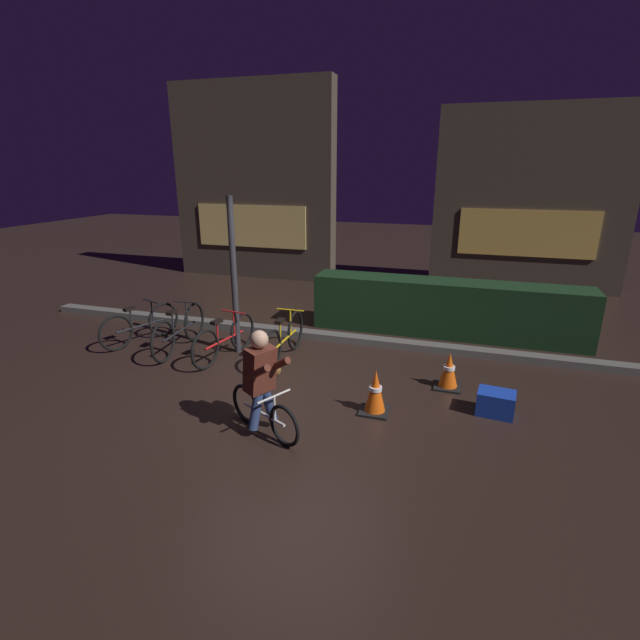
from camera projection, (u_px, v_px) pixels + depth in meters
ground_plane at (292, 396)px, 6.30m from camera, size 40.00×40.00×0.00m
sidewalk_curb at (337, 337)px, 8.27m from camera, size 12.00×0.24×0.12m
hedge_row at (447, 308)px, 8.44m from camera, size 4.80×0.70×0.99m
storefront_left at (254, 184)px, 12.41m from camera, size 4.41×0.54×5.00m
storefront_right at (530, 201)px, 11.18m from camera, size 4.43×0.54×4.30m
street_post at (234, 278)px, 7.40m from camera, size 0.10×0.10×2.51m
parked_bike_leftmost at (140, 325)px, 8.09m from camera, size 0.59×1.45×0.70m
parked_bike_left_mid at (179, 330)px, 7.74m from camera, size 0.46×1.68×0.77m
parked_bike_center_left at (225, 339)px, 7.43m from camera, size 0.46×1.54×0.72m
parked_bike_center_right at (285, 339)px, 7.37m from camera, size 0.46×1.65×0.76m
traffic_cone_near at (375, 392)px, 5.80m from camera, size 0.36×0.36×0.57m
traffic_cone_far at (449, 371)px, 6.46m from camera, size 0.36×0.36×0.52m
blue_crate at (496, 403)px, 5.79m from camera, size 0.47×0.37×0.30m
cyclist at (263, 382)px, 5.26m from camera, size 1.07×0.67×1.25m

